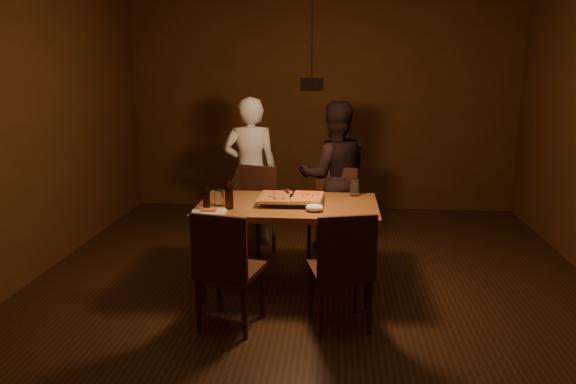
# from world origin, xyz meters

# --- Properties ---
(room_shell) EXTENTS (6.00, 6.00, 6.00)m
(room_shell) POSITION_xyz_m (0.00, 0.00, 1.40)
(room_shell) COLOR #391E0F
(room_shell) RESTS_ON ground
(dining_table) EXTENTS (1.50, 0.90, 0.75)m
(dining_table) POSITION_xyz_m (-0.20, 0.21, 0.68)
(dining_table) COLOR brown
(dining_table) RESTS_ON floor
(chair_far_left) EXTENTS (0.53, 0.53, 0.49)m
(chair_far_left) POSITION_xyz_m (-0.62, 1.05, 0.54)
(chair_far_left) COLOR #38190F
(chair_far_left) RESTS_ON floor
(chair_far_right) EXTENTS (0.50, 0.50, 0.49)m
(chair_far_right) POSITION_xyz_m (0.18, 1.05, 0.54)
(chair_far_right) COLOR #38190F
(chair_far_right) RESTS_ON floor
(chair_near_left) EXTENTS (0.50, 0.50, 0.49)m
(chair_near_left) POSITION_xyz_m (-0.57, -0.62, 0.54)
(chair_near_left) COLOR #38190F
(chair_near_left) RESTS_ON floor
(chair_near_right) EXTENTS (0.51, 0.51, 0.49)m
(chair_near_right) POSITION_xyz_m (0.26, -0.55, 0.54)
(chair_near_right) COLOR #38190F
(chair_near_right) RESTS_ON floor
(pizza_tray) EXTENTS (0.58, 0.49, 0.05)m
(pizza_tray) POSITION_xyz_m (-0.18, 0.24, 0.77)
(pizza_tray) COLOR silver
(pizza_tray) RESTS_ON dining_table
(pizza_meat) EXTENTS (0.26, 0.42, 0.02)m
(pizza_meat) POSITION_xyz_m (-0.31, 0.23, 0.81)
(pizza_meat) COLOR maroon
(pizza_meat) RESTS_ON pizza_tray
(pizza_cheese) EXTENTS (0.28, 0.42, 0.02)m
(pizza_cheese) POSITION_xyz_m (-0.04, 0.24, 0.81)
(pizza_cheese) COLOR gold
(pizza_cheese) RESTS_ON pizza_tray
(spatula) EXTENTS (0.17, 0.26, 0.04)m
(spatula) POSITION_xyz_m (-0.17, 0.25, 0.81)
(spatula) COLOR silver
(spatula) RESTS_ON pizza_tray
(beer_bottle_a) EXTENTS (0.06, 0.06, 0.22)m
(beer_bottle_a) POSITION_xyz_m (-0.83, -0.07, 0.86)
(beer_bottle_a) COLOR black
(beer_bottle_a) RESTS_ON dining_table
(beer_bottle_b) EXTENTS (0.07, 0.07, 0.26)m
(beer_bottle_b) POSITION_xyz_m (-0.66, 0.00, 0.88)
(beer_bottle_b) COLOR black
(beer_bottle_b) RESTS_ON dining_table
(water_glass_left) EXTENTS (0.08, 0.08, 0.13)m
(water_glass_left) POSITION_xyz_m (-0.76, 0.10, 0.81)
(water_glass_left) COLOR silver
(water_glass_left) RESTS_ON dining_table
(water_glass_right) EXTENTS (0.07, 0.07, 0.15)m
(water_glass_right) POSITION_xyz_m (0.36, 0.55, 0.83)
(water_glass_right) COLOR silver
(water_glass_right) RESTS_ON dining_table
(plate_slice) EXTENTS (0.28, 0.28, 0.03)m
(plate_slice) POSITION_xyz_m (-0.80, -0.12, 0.76)
(plate_slice) COLOR white
(plate_slice) RESTS_ON dining_table
(napkin) EXTENTS (0.14, 0.11, 0.06)m
(napkin) POSITION_xyz_m (0.03, -0.02, 0.78)
(napkin) COLOR white
(napkin) RESTS_ON dining_table
(diner_white) EXTENTS (0.61, 0.43, 1.57)m
(diner_white) POSITION_xyz_m (-0.71, 1.47, 0.78)
(diner_white) COLOR silver
(diner_white) RESTS_ON floor
(diner_dark) EXTENTS (0.83, 0.69, 1.53)m
(diner_dark) POSITION_xyz_m (0.18, 1.33, 0.77)
(diner_dark) COLOR black
(diner_dark) RESTS_ON floor
(pendant_lamp) EXTENTS (0.18, 0.18, 1.10)m
(pendant_lamp) POSITION_xyz_m (0.00, 0.00, 1.76)
(pendant_lamp) COLOR black
(pendant_lamp) RESTS_ON ceiling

